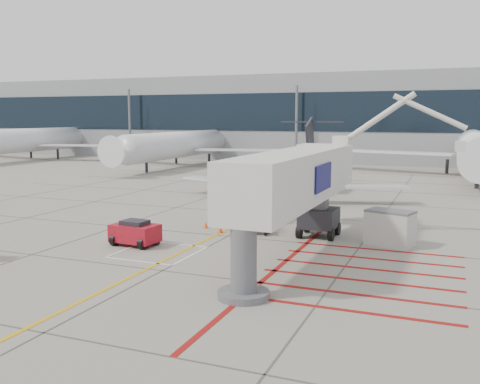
% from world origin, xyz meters
% --- Properties ---
extents(ground_plane, '(260.00, 260.00, 0.00)m').
position_xyz_m(ground_plane, '(0.00, 0.00, 0.00)').
color(ground_plane, '#9D9788').
rests_on(ground_plane, ground).
extents(regional_jet, '(21.68, 27.15, 7.03)m').
position_xyz_m(regional_jet, '(-0.83, 14.96, 3.52)').
color(regional_jet, silver).
rests_on(regional_jet, ground_plane).
extents(jet_bridge, '(9.02, 18.63, 7.40)m').
position_xyz_m(jet_bridge, '(5.12, 0.21, 3.70)').
color(jet_bridge, silver).
rests_on(jet_bridge, ground_plane).
extents(pushback_tug, '(2.76, 1.86, 1.54)m').
position_xyz_m(pushback_tug, '(-4.05, -0.07, 0.77)').
color(pushback_tug, '#AA1020').
rests_on(pushback_tug, ground_plane).
extents(baggage_cart, '(1.83, 1.29, 1.08)m').
position_xyz_m(baggage_cart, '(1.40, 5.31, 0.54)').
color(baggage_cart, '#504F54').
rests_on(baggage_cart, ground_plane).
extents(ground_power_unit, '(2.89, 2.17, 2.03)m').
position_xyz_m(ground_power_unit, '(9.51, 5.33, 1.02)').
color(ground_power_unit, beige).
rests_on(ground_power_unit, ground_plane).
extents(cone_nose, '(0.31, 0.31, 0.43)m').
position_xyz_m(cone_nose, '(-2.32, 5.71, 0.22)').
color(cone_nose, '#FF450D').
rests_on(cone_nose, ground_plane).
extents(cone_side, '(0.33, 0.33, 0.46)m').
position_xyz_m(cone_side, '(-0.84, 4.73, 0.23)').
color(cone_side, '#E3430B').
rests_on(cone_side, ground_plane).
extents(terminal_building, '(180.00, 28.00, 14.00)m').
position_xyz_m(terminal_building, '(10.00, 70.00, 7.00)').
color(terminal_building, gray).
rests_on(terminal_building, ground_plane).
extents(terminal_glass_band, '(180.00, 0.10, 6.00)m').
position_xyz_m(terminal_glass_band, '(10.00, 55.95, 8.00)').
color(terminal_glass_band, black).
rests_on(terminal_glass_band, ground_plane).
extents(bg_aircraft_a, '(35.49, 39.43, 11.83)m').
position_xyz_m(bg_aircraft_a, '(-53.72, 46.00, 5.91)').
color(bg_aircraft_a, silver).
rests_on(bg_aircraft_a, ground_plane).
extents(bg_aircraft_b, '(34.13, 37.92, 11.38)m').
position_xyz_m(bg_aircraft_b, '(-24.76, 46.00, 5.69)').
color(bg_aircraft_b, silver).
rests_on(bg_aircraft_b, ground_plane).
extents(bg_aircraft_c, '(36.89, 40.99, 12.30)m').
position_xyz_m(bg_aircraft_c, '(14.97, 46.00, 6.15)').
color(bg_aircraft_c, silver).
rests_on(bg_aircraft_c, ground_plane).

